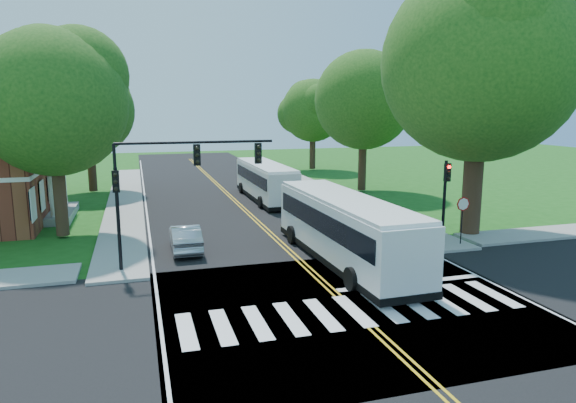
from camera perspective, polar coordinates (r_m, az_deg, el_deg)
name	(u,v)px	position (r m, az deg, el deg)	size (l,w,h in m)	color
ground	(348,306)	(19.63, 6.71, -11.45)	(140.00, 140.00, 0.00)	#184F13
road	(247,212)	(36.20, -4.54, -1.19)	(14.00, 96.00, 0.01)	black
cross_road	(348,306)	(19.63, 6.71, -11.44)	(60.00, 12.00, 0.01)	black
center_line	(237,202)	(40.05, -5.74, -0.07)	(0.36, 70.00, 0.01)	gold
edge_line_w	(146,207)	(39.38, -15.50, -0.58)	(0.12, 70.00, 0.01)	silver
edge_line_e	(319,198)	(41.83, 3.45, 0.42)	(0.12, 70.00, 0.01)	silver
crosswalk	(354,311)	(19.20, 7.30, -11.93)	(12.60, 3.00, 0.01)	silver
stop_bar	(410,283)	(22.46, 13.41, -8.76)	(6.60, 0.40, 0.01)	silver
sidewalk_nw	(125,200)	(42.33, -17.62, 0.14)	(2.60, 40.00, 0.15)	gray
sidewalk_ne	(323,191)	(45.10, 3.94, 1.22)	(2.60, 40.00, 0.15)	gray
tree_ne_big	(481,64)	(30.82, 20.61, 14.14)	(10.80, 10.80, 14.91)	#342515
tree_west_near	(52,103)	(30.99, -24.71, 9.94)	(8.00, 8.00, 11.40)	#342515
tree_west_far	(88,111)	(46.85, -21.35, 9.39)	(7.60, 7.60, 10.67)	#342515
tree_east_mid	(364,100)	(44.83, 8.43, 11.07)	(8.40, 8.40, 11.93)	#342515
tree_east_far	(313,111)	(60.06, 2.78, 10.04)	(7.20, 7.20, 10.34)	#342515
signal_nw	(171,174)	(23.36, -12.87, 3.01)	(7.15, 0.46, 5.66)	black
signal_ne	(445,191)	(28.18, 17.09, 1.15)	(0.30, 0.46, 4.40)	black
stop_sign	(463,209)	(28.42, 18.84, -0.79)	(0.76, 0.08, 2.53)	black
bus_lead	(345,228)	(24.41, 6.33, -2.95)	(3.18, 12.20, 3.14)	white
bus_follow	(265,181)	(40.82, -2.53, 2.34)	(2.77, 11.18, 2.88)	white
hatchback	(185,238)	(26.87, -11.34, -3.99)	(1.44, 4.13, 1.36)	#A9ABB0
suv	(361,217)	(31.45, 8.11, -1.70)	(2.39, 5.18, 1.44)	#B2B5B9
dark_sedan	(324,204)	(35.98, 3.98, -0.24)	(1.74, 4.28, 1.24)	black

